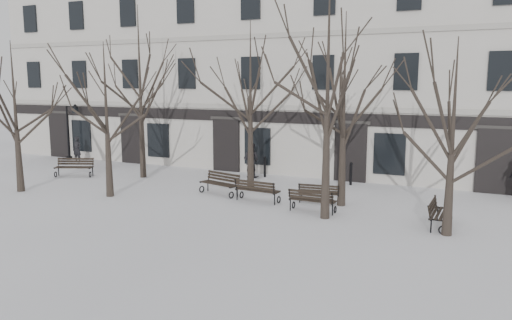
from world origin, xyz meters
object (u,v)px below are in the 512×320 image
Objects in this scene: tree_1 at (106,101)px; bench_3 at (220,183)px; bench_2 at (312,200)px; lamp_post at (71,128)px; tree_0 at (14,99)px; bench_5 at (438,212)px; tree_3 at (454,114)px; bench_1 at (257,190)px; bench_0 at (74,167)px; tree_2 at (328,62)px; bench_4 at (319,193)px.

bench_3 is at bearing 29.15° from tree_1.
bench_2 is 19.09m from lamp_post.
tree_0 is 13.89m from bench_2.
tree_3 is at bearing -156.92° from bench_5.
bench_1 is at bearing 14.23° from tree_0.
bench_0 is at bearing 149.78° from tree_1.
tree_1 is at bearing -176.73° from tree_2.
bench_2 is (13.70, -1.68, -0.04)m from bench_0.
tree_3 is 1.77× the size of lamp_post.
bench_5 is 0.52× the size of lamp_post.
lamp_post reaches higher than bench_5.
tree_3 is at bearing -3.75° from tree_2.
tree_1 reaches higher than bench_5.
tree_2 is 4.44× the size of bench_3.
bench_0 is at bearing -8.51° from bench_4.
bench_2 is (13.22, 2.08, -3.71)m from tree_0.
bench_5 is (18.25, -1.67, -0.03)m from bench_0.
tree_2 is 6.20m from bench_1.
bench_5 is (4.55, 0.01, 0.01)m from bench_2.
tree_1 is 3.42× the size of bench_1.
tree_2 is 4.66× the size of bench_1.
tree_0 is at bearing 7.58° from bench_4.
bench_0 is 0.57× the size of lamp_post.
tree_0 is 18.16m from tree_3.
bench_3 is at bearing 167.81° from tree_3.
tree_3 is 19.08m from bench_0.
tree_3 is 3.28× the size of bench_1.
bench_1 is 2.13m from bench_3.
bench_1 is 1.11× the size of bench_4.
tree_3 is at bearing 170.38° from bench_2.
bench_4 is 18.52m from lamp_post.
bench_1 is at bearing -12.74° from bench_2.
bench_3 is (-9.57, 2.07, -3.42)m from tree_3.
tree_1 is at bearing -37.31° from lamp_post.
bench_0 is at bearing -6.49° from bench_2.
bench_3 is (9.03, -0.48, -0.00)m from bench_0.
lamp_post is at bearing 176.02° from bench_3.
tree_1 reaches higher than bench_2.
lamp_post is (-4.39, 4.22, 1.53)m from bench_0.
bench_5 is at bearing 8.00° from bench_3.
bench_2 is at bearing 171.10° from bench_1.
bench_0 is at bearing 86.29° from bench_5.
lamp_post reaches higher than bench_1.
tree_3 is 24.03m from lamp_post.
bench_1 is 2.58m from bench_4.
bench_1 is 1.04× the size of bench_5.
tree_2 is at bearing 105.58° from bench_4.
tree_0 reaches higher than tree_1.
bench_0 is 6.28m from lamp_post.
tree_0 is 3.75× the size of bench_2.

